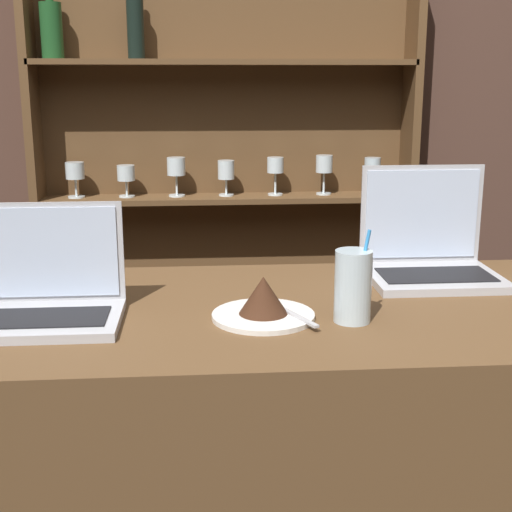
{
  "coord_description": "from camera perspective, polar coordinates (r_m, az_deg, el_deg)",
  "views": [
    {
      "loc": [
        -0.13,
        -1.06,
        1.53
      ],
      "look_at": [
        -0.02,
        0.37,
        1.17
      ],
      "focal_mm": 50.0,
      "sensor_mm": 36.0,
      "label": 1
    }
  ],
  "objects": [
    {
      "name": "laptop_far",
      "position": [
        1.73,
        13.67,
        0.21
      ],
      "size": [
        0.3,
        0.24,
        0.26
      ],
      "color": "#ADADB2",
      "rests_on": "bar_counter"
    },
    {
      "name": "back_wall",
      "position": [
        2.78,
        -1.91,
        10.37
      ],
      "size": [
        7.0,
        0.06,
        2.7
      ],
      "color": "#4C3328",
      "rests_on": "ground_plane"
    },
    {
      "name": "water_glass",
      "position": [
        1.38,
        7.77,
        -2.41
      ],
      "size": [
        0.07,
        0.07,
        0.18
      ],
      "color": "silver",
      "rests_on": "bar_counter"
    },
    {
      "name": "laptop_near",
      "position": [
        1.45,
        -16.75,
        -3.02
      ],
      "size": [
        0.31,
        0.21,
        0.22
      ],
      "color": "#ADADB2",
      "rests_on": "bar_counter"
    },
    {
      "name": "back_shelf",
      "position": [
        2.74,
        -2.66,
        3.53
      ],
      "size": [
        1.41,
        0.18,
        1.98
      ],
      "color": "brown",
      "rests_on": "ground_plane"
    },
    {
      "name": "cake_plate",
      "position": [
        1.4,
        0.61,
        -3.78
      ],
      "size": [
        0.2,
        0.2,
        0.09
      ],
      "color": "silver",
      "rests_on": "bar_counter"
    }
  ]
}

